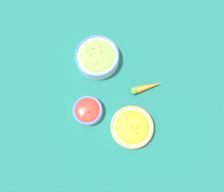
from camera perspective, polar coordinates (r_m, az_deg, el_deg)
ground_plane at (r=1.00m, az=0.00°, el=-0.39°), size 3.00×3.00×0.00m
bowl_cherry_tomatoes at (r=0.97m, az=-6.36°, el=-3.77°), size 0.13×0.13×0.06m
bowl_lettuce at (r=1.03m, az=-3.87°, el=10.16°), size 0.20×0.20×0.07m
bowl_squash at (r=0.96m, az=5.23°, el=-8.08°), size 0.19×0.19×0.07m
loose_carrot at (r=1.01m, az=8.69°, el=2.19°), size 0.11×0.14×0.03m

